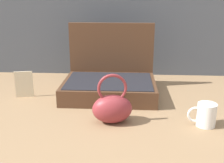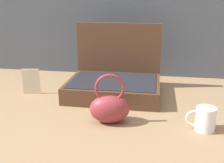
{
  "view_description": "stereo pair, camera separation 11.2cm",
  "coord_description": "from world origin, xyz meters",
  "px_view_note": "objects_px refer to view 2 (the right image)",
  "views": [
    {
      "loc": [
        0.04,
        -1.09,
        0.48
      ],
      "look_at": [
        -0.02,
        -0.02,
        0.14
      ],
      "focal_mm": 44.57,
      "sensor_mm": 36.0,
      "label": 1
    },
    {
      "loc": [
        0.15,
        -1.08,
        0.48
      ],
      "look_at": [
        -0.02,
        -0.02,
        0.14
      ],
      "focal_mm": 44.57,
      "sensor_mm": 36.0,
      "label": 2
    }
  ],
  "objects_px": {
    "open_suitcase": "(115,80)",
    "teal_pouch_handbag": "(110,107)",
    "coffee_mug": "(205,119)",
    "info_card_left": "(31,82)"
  },
  "relations": [
    {
      "from": "open_suitcase",
      "to": "teal_pouch_handbag",
      "type": "height_order",
      "value": "open_suitcase"
    },
    {
      "from": "coffee_mug",
      "to": "info_card_left",
      "type": "bearing_deg",
      "value": 161.73
    },
    {
      "from": "teal_pouch_handbag",
      "to": "coffee_mug",
      "type": "xyz_separation_m",
      "value": [
        0.35,
        -0.01,
        -0.02
      ]
    },
    {
      "from": "info_card_left",
      "to": "coffee_mug",
      "type": "bearing_deg",
      "value": -29.59
    },
    {
      "from": "teal_pouch_handbag",
      "to": "coffee_mug",
      "type": "bearing_deg",
      "value": -1.25
    },
    {
      "from": "coffee_mug",
      "to": "open_suitcase",
      "type": "bearing_deg",
      "value": 139.1
    },
    {
      "from": "open_suitcase",
      "to": "teal_pouch_handbag",
      "type": "bearing_deg",
      "value": -84.61
    },
    {
      "from": "coffee_mug",
      "to": "info_card_left",
      "type": "relative_size",
      "value": 0.85
    },
    {
      "from": "coffee_mug",
      "to": "info_card_left",
      "type": "xyz_separation_m",
      "value": [
        -0.78,
        0.26,
        0.02
      ]
    },
    {
      "from": "teal_pouch_handbag",
      "to": "open_suitcase",
      "type": "bearing_deg",
      "value": 95.39
    }
  ]
}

